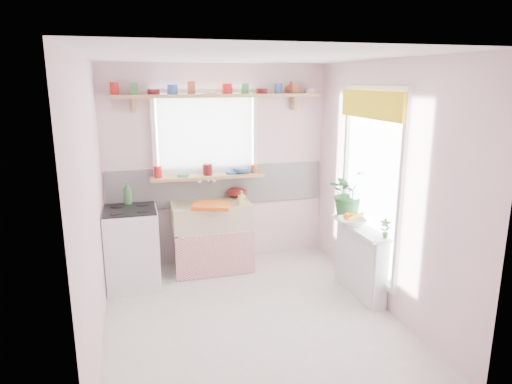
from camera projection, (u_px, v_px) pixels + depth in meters
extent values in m
plane|color=silver|center=(250.00, 317.00, 4.55)|extent=(3.20, 3.20, 0.00)
plane|color=white|center=(249.00, 56.00, 3.96)|extent=(3.20, 3.20, 0.00)
plane|color=#FDD4D6|center=(218.00, 166.00, 5.75)|extent=(2.80, 0.00, 2.80)
plane|color=#FDD4D6|center=(317.00, 259.00, 2.76)|extent=(2.80, 0.00, 2.80)
plane|color=#FDD4D6|center=(91.00, 206.00, 3.89)|extent=(0.00, 3.20, 3.20)
plane|color=#FDD4D6|center=(383.00, 187.00, 4.62)|extent=(0.00, 3.20, 3.20)
cube|color=white|center=(218.00, 185.00, 5.80)|extent=(2.74, 0.03, 0.50)
cube|color=#CF8692|center=(219.00, 200.00, 5.84)|extent=(2.74, 0.02, 0.12)
cube|color=white|center=(205.00, 134.00, 5.61)|extent=(1.20, 0.01, 1.00)
cube|color=white|center=(206.00, 135.00, 5.55)|extent=(1.15, 0.02, 0.95)
cube|color=white|center=(373.00, 183.00, 4.80)|extent=(0.01, 1.10, 1.90)
cube|color=yellow|center=(370.00, 105.00, 4.59)|extent=(0.03, 1.20, 0.28)
cube|color=white|center=(212.00, 248.00, 5.67)|extent=(0.85, 0.55, 0.55)
cube|color=#D3483E|center=(216.00, 256.00, 5.40)|extent=(0.95, 0.02, 0.53)
cube|color=beige|center=(211.00, 215.00, 5.56)|extent=(0.95, 0.55, 0.30)
cylinder|color=silver|center=(207.00, 179.00, 5.70)|extent=(0.03, 0.22, 0.03)
cube|color=white|center=(132.00, 249.00, 5.14)|extent=(0.58, 0.58, 0.90)
cube|color=black|center=(130.00, 210.00, 5.04)|extent=(0.56, 0.56, 0.02)
cylinder|color=black|center=(116.00, 213.00, 4.87)|extent=(0.14, 0.14, 0.01)
cylinder|color=black|center=(143.00, 211.00, 4.94)|extent=(0.14, 0.14, 0.01)
cylinder|color=black|center=(117.00, 206.00, 5.13)|extent=(0.14, 0.14, 0.01)
cylinder|color=black|center=(142.00, 204.00, 5.20)|extent=(0.14, 0.14, 0.01)
cube|color=white|center=(360.00, 261.00, 4.99)|extent=(0.15, 0.90, 0.75)
cube|color=white|center=(360.00, 228.00, 4.89)|extent=(0.22, 0.95, 0.03)
cube|color=tan|center=(208.00, 177.00, 5.63)|extent=(1.40, 0.22, 0.04)
cube|color=tan|center=(218.00, 96.00, 5.42)|extent=(2.52, 0.24, 0.04)
cylinder|color=red|center=(114.00, 89.00, 5.10)|extent=(0.11, 0.11, 0.12)
cylinder|color=#3F7F4C|center=(134.00, 89.00, 5.15)|extent=(0.11, 0.11, 0.12)
cylinder|color=#590F14|center=(154.00, 92.00, 5.22)|extent=(0.11, 0.11, 0.06)
cylinder|color=#3359A5|center=(173.00, 89.00, 5.27)|extent=(0.11, 0.11, 0.12)
cylinder|color=#A55133|center=(191.00, 89.00, 5.32)|extent=(0.11, 0.11, 0.12)
cylinder|color=silver|center=(209.00, 91.00, 5.38)|extent=(0.11, 0.11, 0.06)
cylinder|color=red|center=(227.00, 89.00, 5.43)|extent=(0.11, 0.11, 0.12)
cylinder|color=#3F7F4C|center=(245.00, 89.00, 5.49)|extent=(0.11, 0.11, 0.12)
cylinder|color=#590F14|center=(262.00, 91.00, 5.55)|extent=(0.11, 0.11, 0.06)
cylinder|color=#3359A5|center=(278.00, 88.00, 5.60)|extent=(0.11, 0.11, 0.12)
cylinder|color=#A55133|center=(295.00, 88.00, 5.65)|extent=(0.11, 0.11, 0.12)
cylinder|color=silver|center=(311.00, 91.00, 5.71)|extent=(0.11, 0.11, 0.06)
cylinder|color=red|center=(156.00, 173.00, 5.45)|extent=(0.11, 0.11, 0.12)
cylinder|color=#3F7F4C|center=(182.00, 172.00, 5.53)|extent=(0.11, 0.11, 0.12)
cylinder|color=#590F14|center=(208.00, 173.00, 5.62)|extent=(0.11, 0.11, 0.06)
cylinder|color=#3359A5|center=(232.00, 169.00, 5.69)|extent=(0.11, 0.11, 0.12)
cylinder|color=#A55133|center=(256.00, 168.00, 5.77)|extent=(0.11, 0.11, 0.12)
cube|color=orange|center=(212.00, 206.00, 5.33)|extent=(0.52, 0.46, 0.04)
ellipsoid|color=#5B130F|center=(237.00, 192.00, 5.80)|extent=(0.33, 0.33, 0.12)
imported|color=#26612B|center=(349.00, 193.00, 5.21)|extent=(0.59, 0.55, 0.55)
imported|color=silver|center=(352.00, 222.00, 4.93)|extent=(0.37, 0.37, 0.07)
imported|color=#306E2C|center=(385.00, 229.00, 4.50)|extent=(0.12, 0.11, 0.20)
imported|color=#CBC55A|center=(242.00, 198.00, 5.41)|extent=(0.09, 0.09, 0.18)
imported|color=beige|center=(234.00, 169.00, 5.76)|extent=(0.14, 0.14, 0.09)
imported|color=#315C9F|center=(241.00, 171.00, 5.73)|extent=(0.28, 0.28, 0.07)
imported|color=#AA4734|center=(291.00, 87.00, 5.70)|extent=(0.16, 0.16, 0.15)
imported|color=#3C7940|center=(127.00, 193.00, 5.20)|extent=(0.13, 0.13, 0.27)
sphere|color=orange|center=(352.00, 216.00, 4.91)|extent=(0.08, 0.08, 0.08)
sphere|color=orange|center=(356.00, 215.00, 4.96)|extent=(0.08, 0.08, 0.08)
sphere|color=orange|center=(347.00, 216.00, 4.92)|extent=(0.08, 0.08, 0.08)
cylinder|color=yellow|center=(356.00, 217.00, 4.87)|extent=(0.18, 0.04, 0.10)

